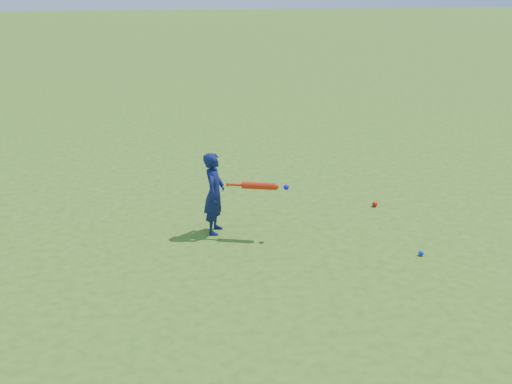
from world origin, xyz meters
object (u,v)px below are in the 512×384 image
(child, at_px, (214,193))
(ground_ball_red, at_px, (375,204))
(ground_ball_blue, at_px, (421,253))
(bat_swing, at_px, (261,186))

(child, xyz_separation_m, ground_ball_red, (2.17, 0.54, -0.47))
(ground_ball_red, xyz_separation_m, ground_ball_blue, (0.08, -1.42, -0.01))
(ground_ball_blue, relative_size, bat_swing, 0.08)
(child, distance_m, ground_ball_red, 2.28)
(ground_ball_blue, xyz_separation_m, bat_swing, (-1.71, 0.70, 0.61))
(ground_ball_red, relative_size, bat_swing, 0.10)
(bat_swing, bearing_deg, ground_ball_red, 38.08)
(child, relative_size, ground_ball_blue, 16.50)
(ground_ball_red, height_order, bat_swing, bat_swing)
(bat_swing, bearing_deg, child, 175.36)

